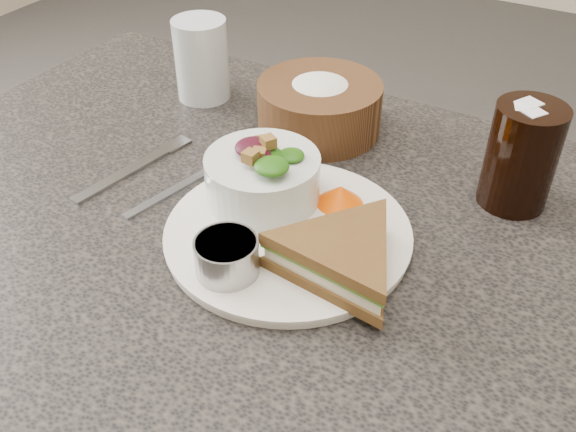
% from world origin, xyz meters
% --- Properties ---
extents(dining_table, '(1.00, 0.70, 0.75)m').
position_xyz_m(dining_table, '(0.00, 0.00, 0.38)').
color(dining_table, black).
rests_on(dining_table, floor).
extents(dinner_plate, '(0.26, 0.26, 0.01)m').
position_xyz_m(dinner_plate, '(0.03, -0.00, 0.76)').
color(dinner_plate, silver).
rests_on(dinner_plate, dining_table).
extents(sandwich, '(0.18, 0.18, 0.04)m').
position_xyz_m(sandwich, '(0.10, -0.04, 0.78)').
color(sandwich, '#543C1A').
rests_on(sandwich, dinner_plate).
extents(salad_bowl, '(0.13, 0.13, 0.07)m').
position_xyz_m(salad_bowl, '(-0.03, 0.03, 0.80)').
color(salad_bowl, silver).
rests_on(salad_bowl, dinner_plate).
extents(dressing_ramekin, '(0.07, 0.07, 0.04)m').
position_xyz_m(dressing_ramekin, '(0.01, -0.09, 0.78)').
color(dressing_ramekin, '#959596').
rests_on(dressing_ramekin, dinner_plate).
extents(orange_wedge, '(0.08, 0.08, 0.02)m').
position_xyz_m(orange_wedge, '(0.05, 0.06, 0.77)').
color(orange_wedge, '#F35100').
rests_on(orange_wedge, dinner_plate).
extents(fork, '(0.04, 0.16, 0.00)m').
position_xyz_m(fork, '(-0.20, 0.01, 0.75)').
color(fork, gray).
rests_on(fork, dining_table).
extents(knife, '(0.05, 0.17, 0.00)m').
position_xyz_m(knife, '(-0.13, 0.02, 0.75)').
color(knife, '#A2A7B3').
rests_on(knife, dining_table).
extents(bread_basket, '(0.21, 0.21, 0.09)m').
position_xyz_m(bread_basket, '(-0.05, 0.21, 0.80)').
color(bread_basket, '#54361C').
rests_on(bread_basket, dining_table).
extents(cola_glass, '(0.09, 0.09, 0.13)m').
position_xyz_m(cola_glass, '(0.22, 0.18, 0.82)').
color(cola_glass, black).
rests_on(cola_glass, dining_table).
extents(water_glass, '(0.09, 0.09, 0.11)m').
position_xyz_m(water_glass, '(-0.24, 0.22, 0.81)').
color(water_glass, silver).
rests_on(water_glass, dining_table).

